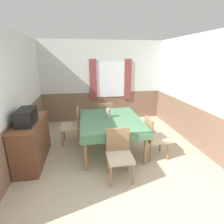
# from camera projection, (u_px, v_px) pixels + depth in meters

# --- Properties ---
(ground_plane) EXTENTS (16.00, 16.00, 0.00)m
(ground_plane) POSITION_uv_depth(u_px,v_px,m) (136.00, 213.00, 2.45)
(ground_plane) COLOR tan
(wall_back) EXTENTS (4.34, 0.09, 2.60)m
(wall_back) POSITION_uv_depth(u_px,v_px,m) (103.00, 82.00, 5.77)
(wall_back) COLOR silver
(wall_back) RESTS_ON ground_plane
(wall_left) EXTENTS (0.05, 4.33, 2.60)m
(wall_left) POSITION_uv_depth(u_px,v_px,m) (18.00, 97.00, 3.59)
(wall_left) COLOR silver
(wall_left) RESTS_ON ground_plane
(wall_right) EXTENTS (0.05, 4.33, 2.60)m
(wall_right) POSITION_uv_depth(u_px,v_px,m) (194.00, 91.00, 4.22)
(wall_right) COLOR silver
(wall_right) RESTS_ON ground_plane
(dining_table) EXTENTS (1.37, 1.67, 0.76)m
(dining_table) POSITION_uv_depth(u_px,v_px,m) (110.00, 123.00, 3.97)
(dining_table) COLOR #4C7A56
(dining_table) RESTS_ON ground_plane
(chair_left_far) EXTENTS (0.44, 0.44, 0.89)m
(chair_left_far) POSITION_uv_depth(u_px,v_px,m) (73.00, 124.00, 4.35)
(chair_left_far) COLOR #93704C
(chair_left_far) RESTS_ON ground_plane
(chair_right_near) EXTENTS (0.44, 0.44, 0.89)m
(chair_right_near) POSITION_uv_depth(u_px,v_px,m) (154.00, 136.00, 3.70)
(chair_right_near) COLOR #93704C
(chair_right_near) RESTS_ON ground_plane
(chair_head_near) EXTENTS (0.44, 0.44, 0.89)m
(chair_head_near) POSITION_uv_depth(u_px,v_px,m) (119.00, 152.00, 3.07)
(chair_head_near) COLOR #93704C
(chair_head_near) RESTS_ON ground_plane
(chair_head_window) EXTENTS (0.44, 0.44, 0.89)m
(chair_head_window) POSITION_uv_depth(u_px,v_px,m) (105.00, 116.00, 4.98)
(chair_head_window) COLOR #93704C
(chair_head_window) RESTS_ON ground_plane
(sideboard) EXTENTS (0.46, 1.32, 0.89)m
(sideboard) POSITION_uv_depth(u_px,v_px,m) (32.00, 141.00, 3.55)
(sideboard) COLOR brown
(sideboard) RESTS_ON ground_plane
(tv) EXTENTS (0.29, 0.54, 0.29)m
(tv) POSITION_uv_depth(u_px,v_px,m) (26.00, 117.00, 3.22)
(tv) COLOR black
(tv) RESTS_ON sideboard
(vase) EXTENTS (0.11, 0.11, 0.21)m
(vase) POSITION_uv_depth(u_px,v_px,m) (108.00, 113.00, 3.99)
(vase) COLOR #A39989
(vase) RESTS_ON dining_table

